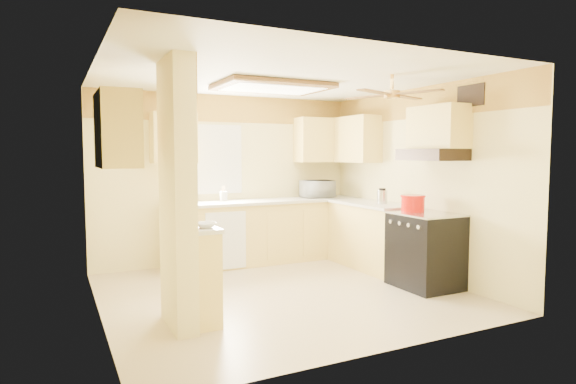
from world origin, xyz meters
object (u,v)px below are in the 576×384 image
dutch_oven (413,203)px  microwave (317,189)px  bowl (206,225)px  kettle (382,196)px  stove (425,250)px

dutch_oven → microwave: bearing=96.9°
microwave → bowl: 3.39m
microwave → dutch_oven: bearing=98.5°
microwave → bowl: (-2.51, -2.27, -0.11)m
dutch_oven → kettle: (0.09, 0.73, 0.02)m
dutch_oven → bowl: bearing=-173.7°
microwave → bowl: size_ratio=2.50×
kettle → dutch_oven: bearing=-96.7°
microwave → kettle: size_ratio=2.27×
bowl → dutch_oven: size_ratio=0.64×
dutch_oven → stove: bearing=-80.6°
stove → kettle: (0.05, 0.93, 0.58)m
stove → microwave: (-0.27, 2.17, 0.62)m
microwave → kettle: microwave is taller
microwave → bowl: microwave is taller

